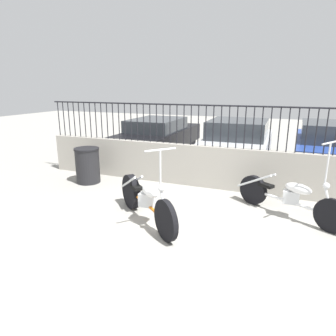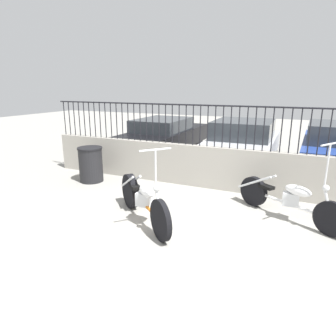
{
  "view_description": "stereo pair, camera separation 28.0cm",
  "coord_description": "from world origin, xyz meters",
  "px_view_note": "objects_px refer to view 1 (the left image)",
  "views": [
    {
      "loc": [
        1.51,
        -3.94,
        2.36
      ],
      "look_at": [
        -0.75,
        1.68,
        0.7
      ],
      "focal_mm": 32.0,
      "sensor_mm": 36.0,
      "label": 1
    },
    {
      "loc": [
        1.77,
        -3.83,
        2.36
      ],
      "look_at": [
        -0.75,
        1.68,
        0.7
      ],
      "focal_mm": 32.0,
      "sensor_mm": 36.0,
      "label": 2
    }
  ],
  "objects_px": {
    "trash_bin": "(88,165)",
    "car_black": "(159,135)",
    "motorcycle_orange": "(144,199)",
    "motorcycle_white": "(284,195)",
    "car_blue": "(332,147)",
    "car_silver": "(238,142)"
  },
  "relations": [
    {
      "from": "motorcycle_orange",
      "to": "car_black",
      "type": "relative_size",
      "value": 0.38
    },
    {
      "from": "trash_bin",
      "to": "car_black",
      "type": "bearing_deg",
      "value": 85.84
    },
    {
      "from": "motorcycle_orange",
      "to": "trash_bin",
      "type": "distance_m",
      "value": 2.71
    },
    {
      "from": "car_black",
      "to": "trash_bin",
      "type": "bearing_deg",
      "value": 175.79
    },
    {
      "from": "trash_bin",
      "to": "car_blue",
      "type": "bearing_deg",
      "value": 30.53
    },
    {
      "from": "trash_bin",
      "to": "car_blue",
      "type": "xyz_separation_m",
      "value": [
        5.78,
        3.41,
        0.26
      ]
    },
    {
      "from": "motorcycle_orange",
      "to": "motorcycle_white",
      "type": "distance_m",
      "value": 2.62
    },
    {
      "from": "motorcycle_white",
      "to": "car_blue",
      "type": "height_order",
      "value": "motorcycle_white"
    },
    {
      "from": "motorcycle_white",
      "to": "trash_bin",
      "type": "height_order",
      "value": "motorcycle_white"
    },
    {
      "from": "motorcycle_white",
      "to": "trash_bin",
      "type": "xyz_separation_m",
      "value": [
        -4.63,
        0.28,
        0.06
      ]
    },
    {
      "from": "car_black",
      "to": "car_silver",
      "type": "xyz_separation_m",
      "value": [
        2.88,
        -0.39,
        0.03
      ]
    },
    {
      "from": "motorcycle_white",
      "to": "car_silver",
      "type": "height_order",
      "value": "motorcycle_white"
    },
    {
      "from": "motorcycle_orange",
      "to": "trash_bin",
      "type": "xyz_separation_m",
      "value": [
        -2.29,
        1.45,
        0.04
      ]
    },
    {
      "from": "trash_bin",
      "to": "car_silver",
      "type": "height_order",
      "value": "car_silver"
    },
    {
      "from": "motorcycle_white",
      "to": "car_silver",
      "type": "distance_m",
      "value": 3.99
    },
    {
      "from": "trash_bin",
      "to": "car_black",
      "type": "height_order",
      "value": "car_black"
    },
    {
      "from": "car_black",
      "to": "car_blue",
      "type": "height_order",
      "value": "car_blue"
    },
    {
      "from": "motorcycle_white",
      "to": "car_silver",
      "type": "relative_size",
      "value": 0.49
    },
    {
      "from": "car_black",
      "to": "motorcycle_orange",
      "type": "bearing_deg",
      "value": -159.14
    },
    {
      "from": "car_blue",
      "to": "car_silver",
      "type": "bearing_deg",
      "value": 91.27
    },
    {
      "from": "motorcycle_orange",
      "to": "motorcycle_white",
      "type": "xyz_separation_m",
      "value": [
        2.34,
        1.17,
        -0.02
      ]
    },
    {
      "from": "car_blue",
      "to": "trash_bin",
      "type": "bearing_deg",
      "value": 121.99
    }
  ]
}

